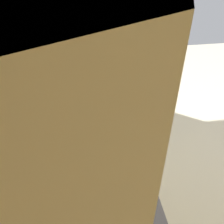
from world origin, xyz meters
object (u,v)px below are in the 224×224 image
at_px(bowl, 88,50).
at_px(kettle, 93,73).
at_px(oven_range, 80,67).
at_px(microwave, 80,94).

relative_size(bowl, kettle, 0.61).
bearing_deg(bowl, oven_range, 9.60).
relative_size(oven_range, bowl, 8.78).
distance_m(oven_range, bowl, 0.74).
xyz_separation_m(oven_range, microwave, (-1.60, 0.03, 0.59)).
xyz_separation_m(bowl, kettle, (-0.59, -0.00, 0.04)).
bearing_deg(kettle, bowl, 0.00).
bearing_deg(oven_range, microwave, 179.00).
relative_size(oven_range, microwave, 2.23).
relative_size(oven_range, kettle, 5.34).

